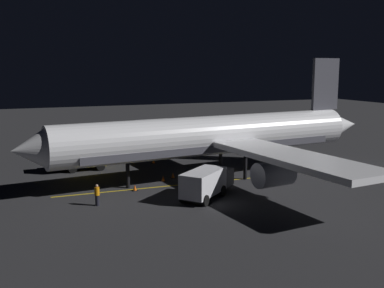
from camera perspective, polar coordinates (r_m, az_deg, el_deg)
ground_plane at (r=45.82m, az=2.32°, el=-4.29°), size 180.00×180.00×0.20m
apron_guide_stripe at (r=42.81m, az=-1.64°, el=-5.13°), size 0.70×23.02×0.01m
airliner at (r=45.34m, az=3.05°, el=0.90°), size 37.73×38.58×11.86m
baggage_truck at (r=50.00m, az=-13.95°, el=-1.88°), size 2.34×6.00×2.28m
catering_truck at (r=38.54m, az=1.84°, el=-4.85°), size 5.78×6.36×2.42m
ground_crew_worker at (r=37.10m, az=-11.78°, el=-6.23°), size 0.40×0.40×1.74m
traffic_cone_near_left at (r=45.40m, az=-2.39°, el=-3.96°), size 0.50×0.50×0.55m
traffic_cone_near_right at (r=44.23m, az=-3.62°, el=-4.34°), size 0.50×0.50×0.55m
traffic_cone_under_wing at (r=41.12m, az=-7.16°, el=-5.46°), size 0.50×0.50×0.55m
traffic_cone_far at (r=52.50m, az=-4.81°, el=-2.14°), size 0.50×0.50×0.55m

